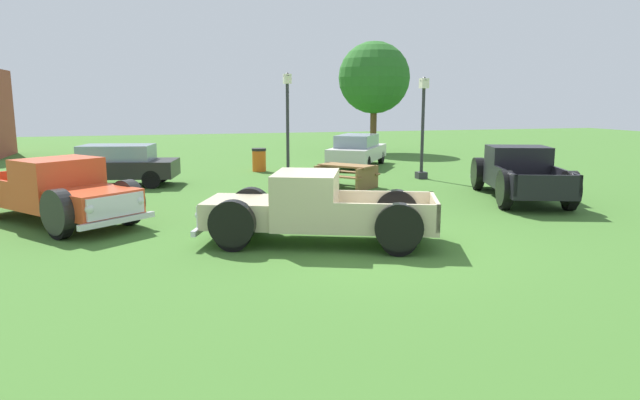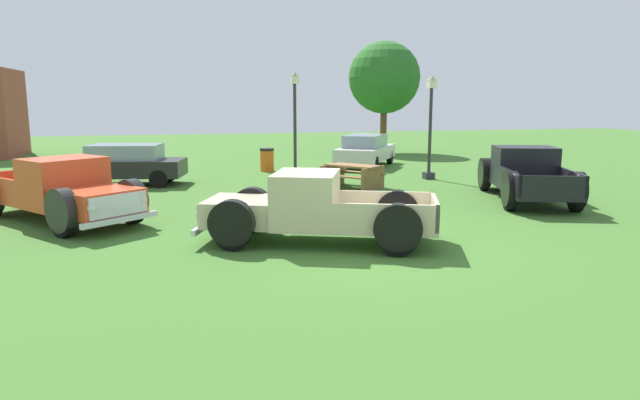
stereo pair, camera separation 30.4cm
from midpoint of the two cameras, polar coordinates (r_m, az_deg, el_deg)
ground_plane at (r=11.38m, az=6.20°, el=-4.81°), size 80.00×80.00×0.00m
pickup_truck_foreground at (r=11.58m, az=-0.95°, el=-0.95°), size 5.07×3.35×1.46m
pickup_truck_behind_left at (r=14.73m, az=-23.71°, el=0.75°), size 4.57×5.11×1.56m
pickup_truck_behind_right at (r=18.01m, az=20.28°, el=2.51°), size 3.39×5.38×1.55m
sedan_distant_a at (r=20.69m, az=-18.86°, el=3.49°), size 4.47×2.58×1.40m
sedan_distant_b at (r=25.07m, az=4.98°, el=5.06°), size 3.79×4.48×1.41m
lamp_post_near at (r=21.65m, az=-2.14°, el=7.82°), size 0.36×0.36×3.94m
lamp_post_far at (r=21.37m, az=11.47°, el=7.35°), size 0.36×0.36×3.76m
picnic_table at (r=18.95m, az=3.74°, el=2.71°), size 2.29×2.33×0.78m
trash_can at (r=23.53m, az=-5.00°, el=4.09°), size 0.59×0.59×0.95m
oak_tree_east at (r=32.13m, az=6.78°, el=12.15°), size 3.96×3.96×6.12m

